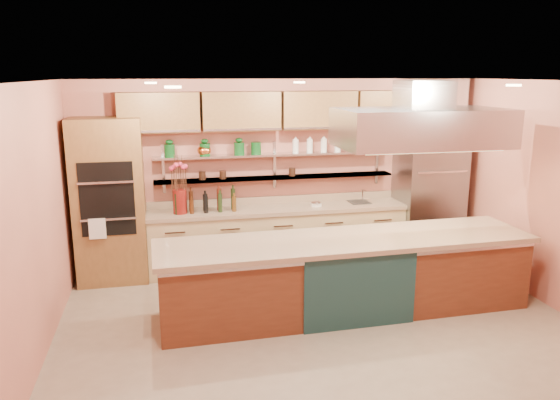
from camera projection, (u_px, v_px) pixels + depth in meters
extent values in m
cube|color=gray|center=(323.00, 331.00, 6.26)|extent=(6.00, 5.00, 0.02)
cube|color=black|center=(328.00, 81.00, 5.62)|extent=(6.00, 5.00, 0.02)
cube|color=#C7725E|center=(277.00, 173.00, 8.32)|extent=(6.00, 0.04, 2.80)
cube|color=#C7725E|center=(438.00, 306.00, 3.56)|extent=(6.00, 0.04, 2.80)
cube|color=#C7725E|center=(31.00, 229.00, 5.31)|extent=(0.04, 5.00, 2.80)
cube|color=brown|center=(110.00, 201.00, 7.56)|extent=(0.95, 0.64, 2.30)
cube|color=gray|center=(429.00, 193.00, 8.55)|extent=(0.95, 0.72, 2.10)
cube|color=tan|center=(278.00, 237.00, 8.23)|extent=(3.84, 0.64, 0.93)
cube|color=silver|center=(276.00, 178.00, 8.19)|extent=(3.60, 0.26, 0.03)
cube|color=silver|center=(276.00, 154.00, 8.11)|extent=(3.60, 0.26, 0.03)
cube|color=brown|center=(280.00, 111.00, 7.93)|extent=(4.60, 0.36, 0.55)
cube|color=silver|center=(422.00, 128.00, 6.47)|extent=(2.00, 1.00, 0.45)
cube|color=#FFE5A5|center=(323.00, 84.00, 5.82)|extent=(4.00, 2.80, 0.02)
cube|color=#5E2E1A|center=(346.00, 275.00, 6.69)|extent=(4.52, 1.07, 0.94)
cylinder|color=maroon|center=(180.00, 201.00, 7.74)|extent=(0.25, 0.25, 0.35)
cube|color=black|center=(206.00, 202.00, 7.82)|extent=(0.96, 0.41, 0.30)
cube|color=silver|center=(316.00, 203.00, 8.19)|extent=(0.18, 0.16, 0.08)
cylinder|color=white|center=(362.00, 196.00, 8.43)|extent=(0.04, 0.04, 0.20)
ellipsoid|color=orange|center=(204.00, 150.00, 7.87)|extent=(0.25, 0.25, 0.15)
cylinder|color=#0E4317|center=(256.00, 148.00, 8.03)|extent=(0.19, 0.19, 0.18)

